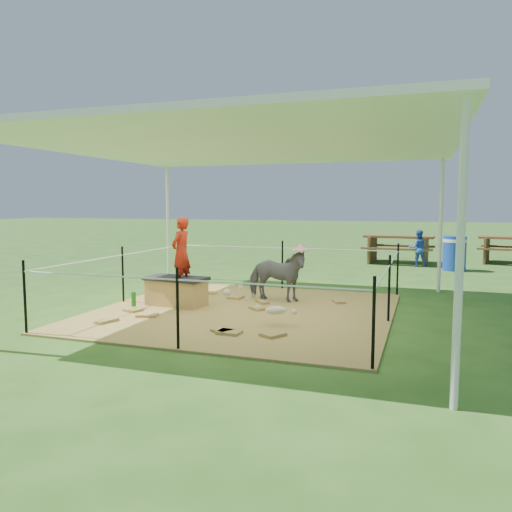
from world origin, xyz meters
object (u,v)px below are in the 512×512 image
(picnic_table_near, at_px, (399,249))
(foal, at_px, (276,308))
(distant_person, at_px, (418,248))
(pony, at_px, (277,276))
(straw_bale, at_px, (177,293))
(green_bottle, at_px, (134,300))
(woman, at_px, (181,246))
(trash_barrel, at_px, (454,253))

(picnic_table_near, bearing_deg, foal, -94.32)
(distant_person, bearing_deg, foal, 65.18)
(pony, bearing_deg, straw_bale, 121.00)
(green_bottle, relative_size, distant_person, 0.26)
(foal, relative_size, distant_person, 0.84)
(woman, height_order, foal, woman)
(picnic_table_near, relative_size, distant_person, 1.92)
(foal, relative_size, trash_barrel, 0.95)
(picnic_table_near, xyz_separation_m, distant_person, (0.55, -0.67, 0.10))
(pony, distance_m, distant_person, 6.65)
(picnic_table_near, bearing_deg, pony, -100.05)
(pony, xyz_separation_m, picnic_table_near, (1.71, 6.92, -0.08))
(straw_bale, bearing_deg, distant_person, 62.15)
(foal, height_order, trash_barrel, trash_barrel)
(woman, xyz_separation_m, trash_barrel, (4.58, 6.55, -0.59))
(foal, bearing_deg, straw_bale, 136.64)
(straw_bale, bearing_deg, picnic_table_near, 67.62)
(trash_barrel, relative_size, distant_person, 0.88)
(green_bottle, xyz_separation_m, foal, (2.53, -0.35, 0.10))
(foal, bearing_deg, pony, 84.70)
(green_bottle, bearing_deg, straw_bale, 39.29)
(distant_person, bearing_deg, green_bottle, 48.18)
(woman, bearing_deg, pony, 128.33)
(pony, height_order, trash_barrel, pony)
(picnic_table_near, bearing_deg, green_bottle, -110.72)
(straw_bale, relative_size, pony, 0.89)
(trash_barrel, distance_m, picnic_table_near, 1.92)
(foal, relative_size, picnic_table_near, 0.44)
(straw_bale, bearing_deg, foal, -21.95)
(green_bottle, height_order, distant_person, distant_person)
(straw_bale, height_order, green_bottle, straw_bale)
(trash_barrel, bearing_deg, foal, -110.13)
(trash_barrel, distance_m, distant_person, 1.08)
(foal, bearing_deg, woman, 135.60)
(straw_bale, relative_size, trash_barrel, 1.07)
(pony, height_order, picnic_table_near, pony)
(woman, relative_size, foal, 1.35)
(trash_barrel, bearing_deg, woman, -124.93)
(distant_person, bearing_deg, woman, 50.63)
(pony, relative_size, foal, 1.26)
(green_bottle, xyz_separation_m, trash_barrel, (5.23, 7.00, 0.29))
(picnic_table_near, bearing_deg, trash_barrel, -36.28)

